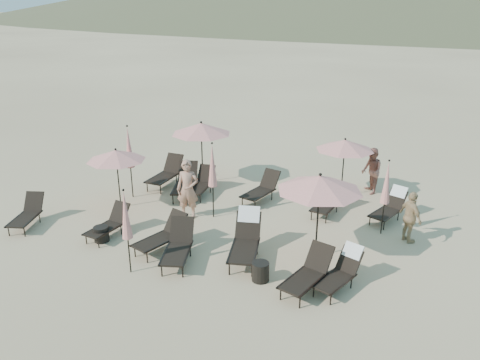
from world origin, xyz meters
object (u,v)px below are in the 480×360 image
at_px(side_table_1, 260,272).
at_px(beachgoer_a, 188,189).
at_px(beachgoer_c, 410,217).
at_px(umbrella_closed_2, 129,148).
at_px(umbrella_closed_0, 126,215).
at_px(beachgoer_b, 371,171).
at_px(lounger_11, 390,206).
at_px(lounger_3, 178,246).
at_px(lounger_1, 109,223).
at_px(umbrella_open_2, 201,128).
at_px(lounger_5, 341,271).
at_px(lounger_12, 308,273).
at_px(umbrella_open_0, 116,155).
at_px(lounger_6, 166,173).
at_px(lounger_9, 262,189).
at_px(lounger_2, 162,235).
at_px(lounger_7, 185,182).
at_px(lounger_10, 328,201).
at_px(lounger_8, 201,183).
at_px(umbrella_open_3, 345,145).
at_px(lounger_0, 27,213).
at_px(umbrella_closed_1, 387,183).
at_px(umbrella_closed_3, 212,166).
at_px(lounger_4, 246,238).
at_px(side_table_0, 101,234).
at_px(umbrella_open_1, 320,183).

xyz_separation_m(side_table_1, beachgoer_a, (-3.43, 2.52, 0.71)).
bearing_deg(beachgoer_c, umbrella_closed_2, 51.39).
relative_size(umbrella_closed_0, beachgoer_b, 1.37).
height_order(lounger_11, umbrella_closed_0, umbrella_closed_0).
height_order(lounger_3, lounger_11, lounger_11).
bearing_deg(side_table_1, lounger_11, 63.17).
xyz_separation_m(lounger_1, umbrella_closed_0, (1.76, -1.41, 1.19)).
bearing_deg(umbrella_open_2, beachgoer_a, -70.42).
relative_size(lounger_5, umbrella_closed_2, 0.61).
bearing_deg(umbrella_closed_0, umbrella_closed_2, 124.98).
relative_size(lounger_12, umbrella_open_0, 0.85).
xyz_separation_m(lounger_3, umbrella_open_2, (-2.16, 5.46, 1.67)).
height_order(lounger_12, beachgoer_c, beachgoer_c).
relative_size(umbrella_open_2, side_table_1, 4.90).
distance_m(umbrella_closed_0, umbrella_closed_2, 5.10).
xyz_separation_m(lounger_6, umbrella_closed_2, (-0.47, -1.46, 1.33)).
distance_m(lounger_9, lounger_11, 4.26).
height_order(umbrella_open_0, umbrella_closed_2, umbrella_closed_2).
distance_m(lounger_1, lounger_2, 1.86).
distance_m(lounger_3, umbrella_open_2, 6.11).
bearing_deg(lounger_7, umbrella_closed_2, -170.57).
bearing_deg(beachgoer_a, lounger_3, -81.96).
relative_size(lounger_6, lounger_10, 1.11).
bearing_deg(lounger_8, umbrella_open_3, 14.84).
distance_m(lounger_12, umbrella_closed_2, 8.01).
bearing_deg(umbrella_closed_0, lounger_0, 167.76).
distance_m(lounger_8, lounger_12, 6.69).
distance_m(lounger_7, umbrella_closed_1, 6.93).
relative_size(lounger_6, lounger_7, 0.92).
distance_m(lounger_1, umbrella_closed_3, 3.52).
height_order(lounger_11, side_table_1, lounger_11).
bearing_deg(beachgoer_c, lounger_8, 42.56).
distance_m(lounger_4, lounger_8, 4.71).
bearing_deg(side_table_0, lounger_3, -1.78).
relative_size(umbrella_closed_3, side_table_0, 5.56).
height_order(lounger_0, lounger_4, lounger_4).
distance_m(umbrella_closed_0, beachgoer_b, 9.24).
bearing_deg(lounger_7, lounger_5, -49.12).
xyz_separation_m(lounger_3, lounger_6, (-3.28, 4.66, 0.03)).
bearing_deg(umbrella_closed_2, lounger_3, -40.39).
height_order(lounger_0, umbrella_closed_1, umbrella_closed_1).
relative_size(lounger_12, beachgoer_a, 0.91).
bearing_deg(side_table_0, beachgoer_c, 23.25).
distance_m(beachgoer_b, beachgoer_c, 3.75).
xyz_separation_m(side_table_0, beachgoer_a, (1.50, 2.42, 0.73)).
distance_m(lounger_12, umbrella_closed_3, 4.93).
relative_size(umbrella_closed_0, umbrella_closed_2, 0.87).
bearing_deg(lounger_0, beachgoer_c, -1.41).
relative_size(lounger_6, umbrella_open_1, 0.75).
height_order(lounger_7, side_table_1, lounger_7).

